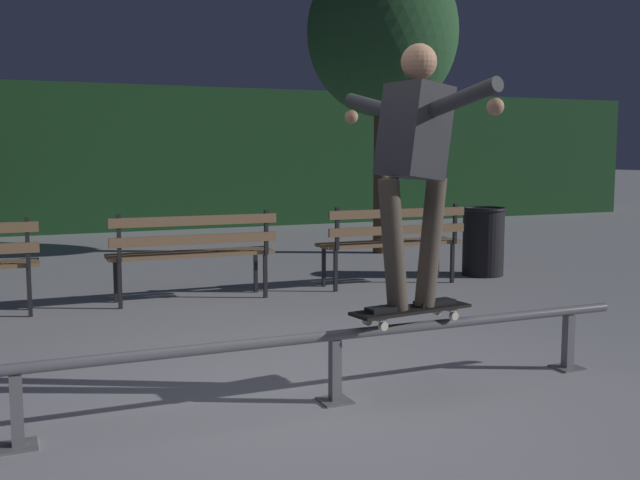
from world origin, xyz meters
TOP-DOWN VIEW (x-y plane):
  - ground_plane at (0.00, 0.00)m, footprint 90.00×90.00m
  - hedge_backdrop at (0.00, 10.64)m, footprint 24.00×1.20m
  - grind_rail at (0.00, 0.01)m, footprint 4.03×0.18m
  - skateboard at (0.50, 0.01)m, footprint 0.80×0.30m
  - skateboarder at (0.50, 0.01)m, footprint 0.63×1.40m
  - park_bench_left_center at (-0.03, 3.24)m, footprint 1.61×0.45m
  - park_bench_right_center at (2.16, 3.24)m, footprint 1.61×0.45m
  - tree_far_right at (3.31, 5.69)m, footprint 2.11×2.11m
  - trash_can at (3.48, 3.45)m, footprint 0.52×0.52m

SIDE VIEW (x-z plane):
  - ground_plane at x=0.00m, z-range 0.00..0.00m
  - grind_rail at x=0.00m, z-range 0.12..0.54m
  - trash_can at x=3.48m, z-range 0.01..0.81m
  - skateboard at x=0.50m, z-range 0.45..0.54m
  - park_bench_left_center at x=-0.03m, z-range 0.10..0.98m
  - park_bench_right_center at x=2.16m, z-range 0.10..0.98m
  - hedge_backdrop at x=0.00m, z-range 0.00..2.65m
  - skateboarder at x=0.50m, z-range 0.65..2.21m
  - tree_far_right at x=3.31m, z-range 0.95..5.20m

